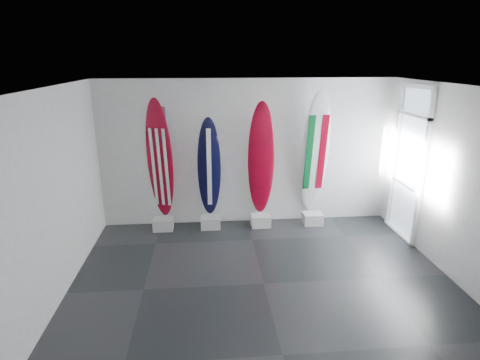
{
  "coord_description": "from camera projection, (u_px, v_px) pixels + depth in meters",
  "views": [
    {
      "loc": [
        -0.84,
        -5.29,
        3.39
      ],
      "look_at": [
        -0.25,
        1.4,
        1.27
      ],
      "focal_mm": 29.23,
      "sensor_mm": 36.0,
      "label": 1
    }
  ],
  "objects": [
    {
      "name": "wall_right",
      "position": [
        462.0,
        188.0,
        5.91
      ],
      "size": [
        0.0,
        5.0,
        5.0
      ],
      "primitive_type": "plane",
      "rotation": [
        1.57,
        0.0,
        -1.57
      ],
      "color": "silver",
      "rests_on": "ground"
    },
    {
      "name": "display_block_navy",
      "position": [
        211.0,
        222.0,
        8.08
      ],
      "size": [
        0.4,
        0.3,
        0.24
      ],
      "primitive_type": "cube",
      "color": "silver",
      "rests_on": "floor"
    },
    {
      "name": "wall_outlet",
      "position": [
        131.0,
        209.0,
        8.16
      ],
      "size": [
        0.09,
        0.02,
        0.13
      ],
      "primitive_type": "cube",
      "color": "silver",
      "rests_on": "wall_back"
    },
    {
      "name": "surfboard_navy",
      "position": [
        209.0,
        168.0,
        7.83
      ],
      "size": [
        0.47,
        0.27,
        2.07
      ],
      "primitive_type": "ellipsoid",
      "rotation": [
        0.09,
        0.0,
        0.01
      ],
      "color": "black",
      "rests_on": "display_block_navy"
    },
    {
      "name": "glass_door",
      "position": [
        408.0,
        165.0,
        7.4
      ],
      "size": [
        0.12,
        1.16,
        2.85
      ],
      "primitive_type": null,
      "color": "white",
      "rests_on": "floor"
    },
    {
      "name": "display_block_swiss",
      "position": [
        261.0,
        221.0,
        8.17
      ],
      "size": [
        0.4,
        0.3,
        0.24
      ],
      "primitive_type": "cube",
      "color": "silver",
      "rests_on": "floor"
    },
    {
      "name": "ceiling",
      "position": [
        268.0,
        87.0,
        5.21
      ],
      "size": [
        6.0,
        6.0,
        0.0
      ],
      "primitive_type": "plane",
      "rotation": [
        3.14,
        0.0,
        0.0
      ],
      "color": "white",
      "rests_on": "wall_back"
    },
    {
      "name": "surfboard_italy",
      "position": [
        315.0,
        153.0,
        7.93
      ],
      "size": [
        0.61,
        0.45,
        2.58
      ],
      "primitive_type": "ellipsoid",
      "rotation": [
        0.13,
        0.0,
        0.07
      ],
      "color": "white",
      "rests_on": "display_block_italy"
    },
    {
      "name": "balcony",
      "position": [
        466.0,
        208.0,
        7.79
      ],
      "size": [
        2.8,
        2.2,
        1.2
      ],
      "primitive_type": null,
      "color": "slate",
      "rests_on": "ground"
    },
    {
      "name": "wall_back",
      "position": [
        247.0,
        153.0,
        8.03
      ],
      "size": [
        6.0,
        0.0,
        6.0
      ],
      "primitive_type": "plane",
      "rotation": [
        1.57,
        0.0,
        0.0
      ],
      "color": "silver",
      "rests_on": "ground"
    },
    {
      "name": "display_block_usa",
      "position": [
        163.0,
        224.0,
        8.0
      ],
      "size": [
        0.4,
        0.3,
        0.24
      ],
      "primitive_type": "cube",
      "color": "silver",
      "rests_on": "floor"
    },
    {
      "name": "display_block_italy",
      "position": [
        313.0,
        219.0,
        8.26
      ],
      "size": [
        0.4,
        0.3,
        0.24
      ],
      "primitive_type": "cube",
      "color": "silver",
      "rests_on": "floor"
    },
    {
      "name": "surfboard_usa",
      "position": [
        160.0,
        160.0,
        7.69
      ],
      "size": [
        0.61,
        0.43,
        2.44
      ],
      "primitive_type": "ellipsoid",
      "rotation": [
        0.07,
        0.0,
        -0.36
      ],
      "color": "maroon",
      "rests_on": "display_block_usa"
    },
    {
      "name": "surfboard_swiss",
      "position": [
        261.0,
        159.0,
        7.87
      ],
      "size": [
        0.55,
        0.29,
        2.36
      ],
      "primitive_type": "ellipsoid",
      "rotation": [
        0.07,
        0.0,
        -0.08
      ],
      "color": "maroon",
      "rests_on": "display_block_swiss"
    },
    {
      "name": "floor",
      "position": [
        264.0,
        284.0,
        6.11
      ],
      "size": [
        6.0,
        6.0,
        0.0
      ],
      "primitive_type": "plane",
      "color": "black",
      "rests_on": "ground"
    },
    {
      "name": "wall_front",
      "position": [
        310.0,
        292.0,
        3.28
      ],
      "size": [
        6.0,
        0.0,
        6.0
      ],
      "primitive_type": "plane",
      "rotation": [
        -1.57,
        0.0,
        0.0
      ],
      "color": "silver",
      "rests_on": "ground"
    },
    {
      "name": "wall_left",
      "position": [
        51.0,
        200.0,
        5.41
      ],
      "size": [
        0.0,
        5.0,
        5.0
      ],
      "primitive_type": "plane",
      "rotation": [
        1.57,
        0.0,
        1.57
      ],
      "color": "silver",
      "rests_on": "ground"
    }
  ]
}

